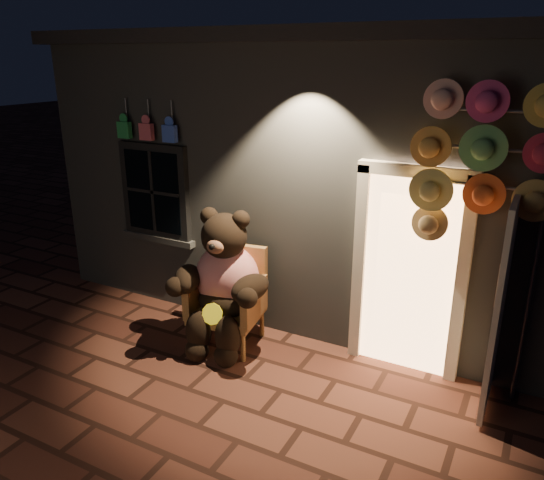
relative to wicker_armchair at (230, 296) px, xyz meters
The scene contains 5 objects.
ground 1.31m from the wicker_armchair, 61.73° to the right, with size 60.00×60.00×0.00m, color brown.
shop_building 3.22m from the wicker_armchair, 79.17° to the left, with size 7.30×5.95×3.51m.
wicker_armchair is the anchor object (origin of this frame).
teddy_bear 0.27m from the wicker_armchair, 84.66° to the right, with size 1.18×0.99×1.64m.
hat_rack 3.21m from the wicker_armchair, ahead, with size 1.68×0.22×2.97m.
Camera 1 is at (2.44, -3.61, 3.18)m, focal length 35.00 mm.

